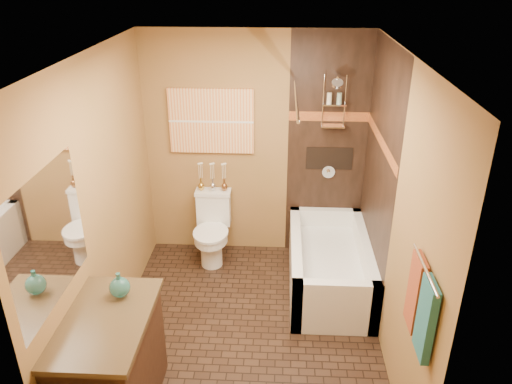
# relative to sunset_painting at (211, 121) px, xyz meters

# --- Properties ---
(floor) EXTENTS (3.00, 3.00, 0.00)m
(floor) POSITION_rel_sunset_painting_xyz_m (0.47, -1.48, -1.55)
(floor) COLOR black
(floor) RESTS_ON ground
(wall_left) EXTENTS (0.02, 3.00, 2.50)m
(wall_left) POSITION_rel_sunset_painting_xyz_m (-0.73, -1.48, -0.30)
(wall_left) COLOR #99673B
(wall_left) RESTS_ON floor
(wall_right) EXTENTS (0.02, 3.00, 2.50)m
(wall_right) POSITION_rel_sunset_painting_xyz_m (1.67, -1.48, -0.30)
(wall_right) COLOR #99673B
(wall_right) RESTS_ON floor
(wall_back) EXTENTS (2.40, 0.02, 2.50)m
(wall_back) POSITION_rel_sunset_painting_xyz_m (0.47, 0.02, -0.30)
(wall_back) COLOR #99673B
(wall_back) RESTS_ON floor
(wall_front) EXTENTS (2.40, 0.02, 2.50)m
(wall_front) POSITION_rel_sunset_painting_xyz_m (0.47, -2.98, -0.30)
(wall_front) COLOR #99673B
(wall_front) RESTS_ON floor
(ceiling) EXTENTS (3.00, 3.00, 0.00)m
(ceiling) POSITION_rel_sunset_painting_xyz_m (0.47, -1.48, 0.95)
(ceiling) COLOR silver
(ceiling) RESTS_ON wall_back
(alcove_tile_back) EXTENTS (0.85, 0.01, 2.50)m
(alcove_tile_back) POSITION_rel_sunset_painting_xyz_m (1.24, 0.01, -0.30)
(alcove_tile_back) COLOR black
(alcove_tile_back) RESTS_ON wall_back
(alcove_tile_right) EXTENTS (0.01, 1.50, 2.50)m
(alcove_tile_right) POSITION_rel_sunset_painting_xyz_m (1.66, -0.73, -0.30)
(alcove_tile_right) COLOR black
(alcove_tile_right) RESTS_ON wall_right
(mosaic_band_back) EXTENTS (0.85, 0.01, 0.10)m
(mosaic_band_back) POSITION_rel_sunset_painting_xyz_m (1.24, 0.00, 0.07)
(mosaic_band_back) COLOR maroon
(mosaic_band_back) RESTS_ON alcove_tile_back
(mosaic_band_right) EXTENTS (0.01, 1.50, 0.10)m
(mosaic_band_right) POSITION_rel_sunset_painting_xyz_m (1.65, -0.73, 0.07)
(mosaic_band_right) COLOR maroon
(mosaic_band_right) RESTS_ON alcove_tile_right
(alcove_niche) EXTENTS (0.50, 0.01, 0.25)m
(alcove_niche) POSITION_rel_sunset_painting_xyz_m (1.27, 0.01, -0.40)
(alcove_niche) COLOR black
(alcove_niche) RESTS_ON alcove_tile_back
(shower_fixtures) EXTENTS (0.24, 0.33, 1.16)m
(shower_fixtures) POSITION_rel_sunset_painting_xyz_m (1.27, -0.10, 0.12)
(shower_fixtures) COLOR silver
(shower_fixtures) RESTS_ON floor
(curtain_rod) EXTENTS (0.03, 1.55, 0.03)m
(curtain_rod) POSITION_rel_sunset_painting_xyz_m (0.87, -0.73, 0.47)
(curtain_rod) COLOR silver
(curtain_rod) RESTS_ON wall_back
(towel_bar) EXTENTS (0.02, 0.55, 0.02)m
(towel_bar) POSITION_rel_sunset_painting_xyz_m (1.62, -2.53, -0.10)
(towel_bar) COLOR silver
(towel_bar) RESTS_ON wall_right
(towel_teal) EXTENTS (0.05, 0.22, 0.52)m
(towel_teal) POSITION_rel_sunset_painting_xyz_m (1.63, -2.66, -0.37)
(towel_teal) COLOR #1D5961
(towel_teal) RESTS_ON towel_bar
(towel_rust) EXTENTS (0.05, 0.22, 0.52)m
(towel_rust) POSITION_rel_sunset_painting_xyz_m (1.63, -2.40, -0.37)
(towel_rust) COLOR maroon
(towel_rust) RESTS_ON towel_bar
(sunset_painting) EXTENTS (0.90, 0.04, 0.70)m
(sunset_painting) POSITION_rel_sunset_painting_xyz_m (0.00, 0.00, 0.00)
(sunset_painting) COLOR orange
(sunset_painting) RESTS_ON wall_back
(vanity_mirror) EXTENTS (0.01, 1.00, 0.90)m
(vanity_mirror) POSITION_rel_sunset_painting_xyz_m (-0.72, -2.39, -0.05)
(vanity_mirror) COLOR white
(vanity_mirror) RESTS_ON wall_left
(bathtub) EXTENTS (0.80, 1.50, 0.55)m
(bathtub) POSITION_rel_sunset_painting_xyz_m (1.27, -0.73, -1.33)
(bathtub) COLOR white
(bathtub) RESTS_ON floor
(toilet) EXTENTS (0.39, 0.58, 0.78)m
(toilet) POSITION_rel_sunset_painting_xyz_m (-0.00, -0.26, -1.16)
(toilet) COLOR white
(toilet) RESTS_ON floor
(vanity) EXTENTS (0.60, 0.99, 0.87)m
(vanity) POSITION_rel_sunset_painting_xyz_m (-0.46, -2.39, -1.11)
(vanity) COLOR black
(vanity) RESTS_ON floor
(teal_bottle) EXTENTS (0.20, 0.20, 0.24)m
(teal_bottle) POSITION_rel_sunset_painting_xyz_m (-0.41, -2.13, -0.58)
(teal_bottle) COLOR #236A65
(teal_bottle) RESTS_ON vanity
(bud_vases) EXTENTS (0.33, 0.07, 0.32)m
(bud_vases) POSITION_rel_sunset_painting_xyz_m (0.00, -0.09, -0.60)
(bud_vases) COLOR gold
(bud_vases) RESTS_ON toilet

